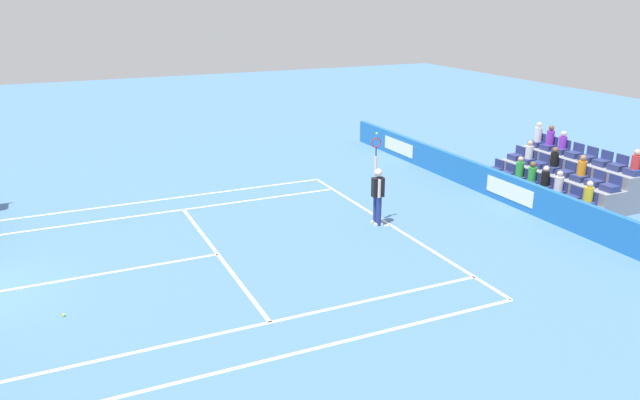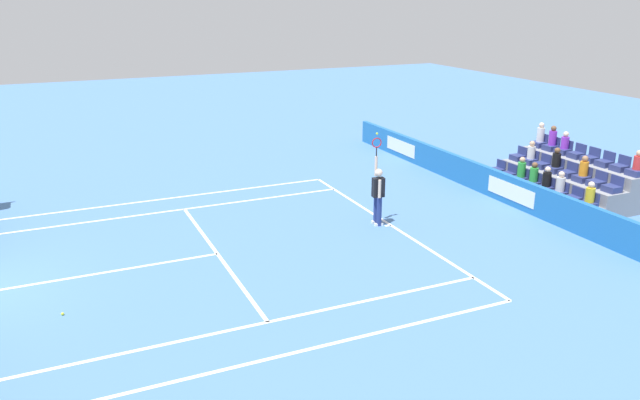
# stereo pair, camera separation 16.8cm
# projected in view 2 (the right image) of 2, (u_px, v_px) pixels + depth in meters

# --- Properties ---
(line_baseline) EXTENTS (10.97, 0.10, 0.01)m
(line_baseline) POSITION_uv_depth(u_px,v_px,m) (391.00, 225.00, 19.22)
(line_baseline) COLOR white
(line_baseline) RESTS_ON ground
(line_service) EXTENTS (8.23, 0.10, 0.01)m
(line_service) POSITION_uv_depth(u_px,v_px,m) (217.00, 254.00, 17.09)
(line_service) COLOR white
(line_service) RESTS_ON ground
(line_centre_service) EXTENTS (0.10, 6.40, 0.01)m
(line_centre_service) POSITION_uv_depth(u_px,v_px,m) (95.00, 274.00, 15.85)
(line_centre_service) COLOR white
(line_centre_service) RESTS_ON ground
(line_singles_sideline_left) EXTENTS (0.10, 11.89, 0.01)m
(line_singles_sideline_left) POSITION_uv_depth(u_px,v_px,m) (171.00, 211.00, 20.48)
(line_singles_sideline_left) COLOR white
(line_singles_sideline_left) RESTS_ON ground
(line_singles_sideline_right) EXTENTS (0.10, 11.89, 0.01)m
(line_singles_sideline_right) POSITION_uv_depth(u_px,v_px,m) (248.00, 326.00, 13.35)
(line_singles_sideline_right) COLOR white
(line_singles_sideline_right) RESTS_ON ground
(line_doubles_sideline_left) EXTENTS (0.10, 11.89, 0.01)m
(line_doubles_sideline_left) POSITION_uv_depth(u_px,v_px,m) (163.00, 199.00, 21.67)
(line_doubles_sideline_left) COLOR white
(line_doubles_sideline_left) RESTS_ON ground
(line_doubles_sideline_right) EXTENTS (0.10, 11.89, 0.01)m
(line_doubles_sideline_right) POSITION_uv_depth(u_px,v_px,m) (269.00, 359.00, 12.16)
(line_doubles_sideline_right) COLOR white
(line_doubles_sideline_right) RESTS_ON ground
(line_centre_mark) EXTENTS (0.10, 0.20, 0.01)m
(line_centre_mark) POSITION_uv_depth(u_px,v_px,m) (388.00, 226.00, 19.18)
(line_centre_mark) COLOR white
(line_centre_mark) RESTS_ON ground
(sponsor_barrier) EXTENTS (21.24, 0.22, 1.00)m
(sponsor_barrier) POSITION_uv_depth(u_px,v_px,m) (513.00, 191.00, 20.90)
(sponsor_barrier) COLOR #1E66AD
(sponsor_barrier) RESTS_ON ground
(tennis_player) EXTENTS (0.52, 0.38, 2.85)m
(tennis_player) POSITION_uv_depth(u_px,v_px,m) (378.00, 194.00, 19.00)
(tennis_player) COLOR navy
(tennis_player) RESTS_ON ground
(stadium_stand) EXTENTS (4.96, 2.85, 2.20)m
(stadium_stand) POSITION_uv_depth(u_px,v_px,m) (565.00, 181.00, 21.78)
(stadium_stand) COLOR gray
(stadium_stand) RESTS_ON ground
(loose_tennis_ball) EXTENTS (0.07, 0.07, 0.07)m
(loose_tennis_ball) POSITION_uv_depth(u_px,v_px,m) (63.00, 314.00, 13.81)
(loose_tennis_ball) COLOR #D1E533
(loose_tennis_ball) RESTS_ON ground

